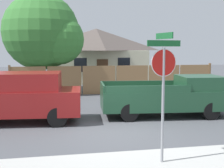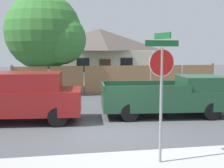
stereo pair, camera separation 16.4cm
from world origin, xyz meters
name	(u,v)px [view 2 (the right image)]	position (x,y,z in m)	size (l,w,h in m)	color
ground_plane	(116,132)	(0.00, 0.00, 0.00)	(80.00, 80.00, 0.00)	#4C4F54
wooden_fence	(118,80)	(1.87, 9.01, 0.89)	(13.00, 0.12, 1.88)	#997047
house	(99,54)	(1.87, 17.54, 2.39)	(8.41, 7.12, 4.60)	beige
oak_tree	(47,34)	(-2.50, 10.26, 3.80)	(5.14, 4.89, 6.36)	brown
red_suv	(23,96)	(-3.28, 2.12, 1.04)	(4.61, 2.41, 1.94)	maroon
orange_pickup	(171,96)	(2.76, 2.10, 0.84)	(5.54, 2.45, 1.70)	#1E472D
stop_sign	(161,76)	(0.55, -2.97, 2.19)	(0.90, 0.81, 3.24)	gray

